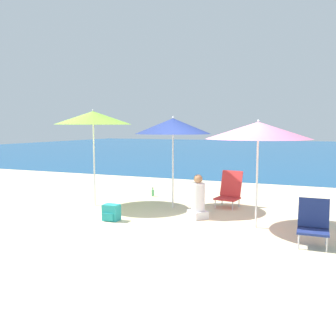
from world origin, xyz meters
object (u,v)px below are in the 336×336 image
(beach_umbrella_pink, at_px, (258,131))
(beach_umbrella_navy, at_px, (173,126))
(backpack_teal, at_px, (111,213))
(water_bottle, at_px, (153,193))
(backpack_blue, at_px, (311,216))
(beach_chair_navy, at_px, (313,222))
(person_seated_near, at_px, (198,200))
(beach_chair_red, at_px, (230,190))
(beach_umbrella_lime, at_px, (93,118))

(beach_umbrella_pink, height_order, beach_umbrella_navy, beach_umbrella_navy)
(backpack_teal, relative_size, water_bottle, 1.39)
(backpack_blue, bearing_deg, beach_umbrella_navy, 172.81)
(beach_chair_navy, height_order, person_seated_near, person_seated_near)
(beach_chair_navy, bearing_deg, backpack_blue, 92.03)
(beach_umbrella_navy, relative_size, beach_chair_red, 2.51)
(backpack_teal, distance_m, water_bottle, 2.80)
(beach_chair_red, relative_size, backpack_teal, 2.56)
(water_bottle, bearing_deg, beach_umbrella_pink, -34.72)
(backpack_teal, bearing_deg, beach_umbrella_navy, 65.88)
(beach_umbrella_lime, bearing_deg, beach_umbrella_navy, 13.82)
(beach_umbrella_pink, height_order, backpack_teal, beach_umbrella_pink)
(beach_chair_red, height_order, backpack_blue, beach_chair_red)
(beach_umbrella_lime, xyz_separation_m, beach_umbrella_pink, (3.96, -0.55, -0.28))
(beach_umbrella_lime, relative_size, water_bottle, 9.61)
(beach_chair_red, relative_size, water_bottle, 3.54)
(beach_umbrella_navy, height_order, person_seated_near, beach_umbrella_navy)
(beach_umbrella_lime, xyz_separation_m, backpack_teal, (1.15, -1.14, -1.95))
(beach_umbrella_navy, bearing_deg, beach_chair_red, 28.59)
(beach_umbrella_navy, xyz_separation_m, beach_chair_red, (1.20, 0.65, -1.52))
(beach_chair_navy, relative_size, water_bottle, 3.08)
(beach_umbrella_pink, height_order, backpack_blue, beach_umbrella_pink)
(beach_chair_navy, bearing_deg, backpack_teal, 177.10)
(beach_umbrella_pink, distance_m, beach_chair_navy, 1.91)
(backpack_blue, bearing_deg, person_seated_near, -171.39)
(beach_umbrella_navy, xyz_separation_m, beach_chair_navy, (3.12, -1.71, -1.54))
(beach_umbrella_pink, relative_size, person_seated_near, 2.21)
(beach_chair_navy, height_order, backpack_blue, beach_chair_navy)
(beach_umbrella_pink, distance_m, backpack_blue, 2.01)
(beach_chair_red, bearing_deg, water_bottle, 175.91)
(backpack_blue, distance_m, water_bottle, 4.40)
(beach_umbrella_pink, relative_size, beach_chair_red, 2.39)
(beach_umbrella_lime, bearing_deg, backpack_teal, -44.73)
(water_bottle, bearing_deg, beach_umbrella_lime, -115.75)
(beach_umbrella_lime, height_order, person_seated_near, beach_umbrella_lime)
(beach_umbrella_pink, relative_size, water_bottle, 8.45)
(beach_chair_navy, distance_m, water_bottle, 5.10)
(beach_chair_red, distance_m, backpack_teal, 2.96)
(water_bottle, bearing_deg, beach_umbrella_navy, -47.91)
(beach_umbrella_pink, xyz_separation_m, water_bottle, (-3.17, 2.19, -1.74))
(beach_umbrella_pink, xyz_separation_m, beach_chair_navy, (1.02, -0.70, -1.46))
(beach_chair_navy, relative_size, beach_chair_red, 0.87)
(beach_chair_red, bearing_deg, person_seated_near, -95.08)
(person_seated_near, relative_size, backpack_teal, 2.76)
(backpack_teal, bearing_deg, backpack_blue, 17.81)
(beach_umbrella_pink, distance_m, beach_chair_red, 2.38)
(beach_umbrella_pink, xyz_separation_m, backpack_teal, (-2.81, -0.58, -1.67))
(beach_chair_navy, xyz_separation_m, person_seated_near, (-2.27, 0.99, 0.01))
(person_seated_near, bearing_deg, beach_umbrella_navy, 91.09)
(backpack_blue, bearing_deg, beach_umbrella_lime, -179.15)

